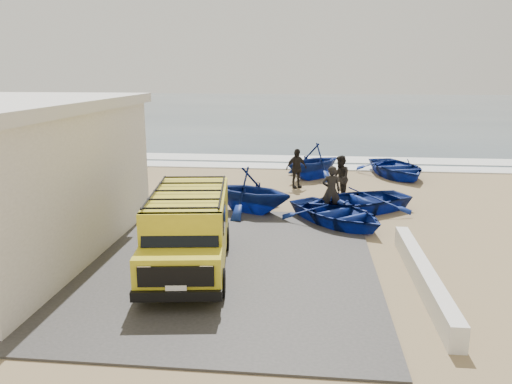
{
  "coord_description": "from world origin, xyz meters",
  "views": [
    {
      "loc": [
        2.19,
        -14.46,
        5.03
      ],
      "look_at": [
        0.53,
        1.22,
        1.2
      ],
      "focal_mm": 35.0,
      "sensor_mm": 36.0,
      "label": 1
    }
  ],
  "objects": [
    {
      "name": "ground",
      "position": [
        0.0,
        0.0,
        0.0
      ],
      "size": [
        160.0,
        160.0,
        0.0
      ],
      "primitive_type": "plane",
      "color": "#957D56"
    },
    {
      "name": "slab",
      "position": [
        -2.0,
        -2.0,
        0.03
      ],
      "size": [
        12.0,
        10.0,
        0.05
      ],
      "primitive_type": "cube",
      "color": "#3F3C3A",
      "rests_on": "ground"
    },
    {
      "name": "ocean",
      "position": [
        0.0,
        56.0,
        0.0
      ],
      "size": [
        180.0,
        88.0,
        0.01
      ],
      "primitive_type": "cube",
      "color": "#385166",
      "rests_on": "ground"
    },
    {
      "name": "surf_line",
      "position": [
        0.0,
        12.0,
        0.03
      ],
      "size": [
        180.0,
        1.6,
        0.06
      ],
      "primitive_type": "cube",
      "color": "white",
      "rests_on": "ground"
    },
    {
      "name": "surf_wash",
      "position": [
        0.0,
        14.5,
        0.02
      ],
      "size": [
        180.0,
        2.2,
        0.04
      ],
      "primitive_type": "cube",
      "color": "white",
      "rests_on": "ground"
    },
    {
      "name": "parapet",
      "position": [
        5.0,
        -3.0,
        0.28
      ],
      "size": [
        0.35,
        6.0,
        0.55
      ],
      "primitive_type": "cube",
      "color": "silver",
      "rests_on": "ground"
    },
    {
      "name": "van",
      "position": [
        -0.81,
        -2.54,
        1.12
      ],
      "size": [
        2.51,
        5.06,
        2.08
      ],
      "rotation": [
        0.0,
        0.0,
        0.13
      ],
      "color": "yellow",
      "rests_on": "ground"
    },
    {
      "name": "boat_near_left",
      "position": [
        3.2,
        1.79,
        0.4
      ],
      "size": [
        4.57,
        4.69,
        0.79
      ],
      "primitive_type": "imported",
      "rotation": [
        0.0,
        0.0,
        0.7
      ],
      "color": "navy",
      "rests_on": "ground"
    },
    {
      "name": "boat_near_right",
      "position": [
        4.02,
        3.5,
        0.42
      ],
      "size": [
        4.91,
        4.43,
        0.84
      ],
      "primitive_type": "imported",
      "rotation": [
        0.0,
        0.0,
        -1.09
      ],
      "color": "navy",
      "rests_on": "ground"
    },
    {
      "name": "boat_mid_left",
      "position": [
        0.16,
        2.93,
        0.84
      ],
      "size": [
        4.04,
        3.82,
        1.68
      ],
      "primitive_type": "imported",
      "rotation": [
        0.0,
        0.0,
        1.14
      ],
      "color": "navy",
      "rests_on": "ground"
    },
    {
      "name": "boat_far_left",
      "position": [
        2.46,
        9.18,
        0.85
      ],
      "size": [
        4.25,
        4.25,
        1.7
      ],
      "primitive_type": "imported",
      "rotation": [
        0.0,
        0.0,
        -0.78
      ],
      "color": "navy",
      "rests_on": "ground"
    },
    {
      "name": "boat_far_right",
      "position": [
        6.5,
        10.0,
        0.44
      ],
      "size": [
        4.1,
        4.95,
        0.89
      ],
      "primitive_type": "imported",
      "rotation": [
        0.0,
        0.0,
        0.27
      ],
      "color": "navy",
      "rests_on": "ground"
    },
    {
      "name": "fisherman_front",
      "position": [
        3.04,
        2.93,
        0.9
      ],
      "size": [
        0.66,
        0.44,
        1.8
      ],
      "primitive_type": "imported",
      "rotation": [
        0.0,
        0.0,
        3.16
      ],
      "color": "black",
      "rests_on": "ground"
    },
    {
      "name": "fisherman_middle",
      "position": [
        3.48,
        5.14,
        0.9
      ],
      "size": [
        0.73,
        0.91,
        1.8
      ],
      "primitive_type": "imported",
      "rotation": [
        0.0,
        0.0,
        -1.51
      ],
      "color": "black",
      "rests_on": "ground"
    },
    {
      "name": "fisherman_back",
      "position": [
        1.69,
        7.13,
        0.87
      ],
      "size": [
        1.09,
        0.9,
        1.74
      ],
      "primitive_type": "imported",
      "rotation": [
        0.0,
        0.0,
        0.55
      ],
      "color": "black",
      "rests_on": "ground"
    }
  ]
}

